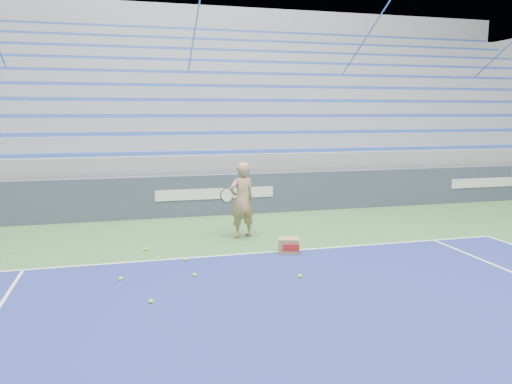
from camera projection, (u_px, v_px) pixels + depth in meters
sponsor_barrier at (215, 195)px, 13.52m from camera, size 30.00×0.32×1.10m
bleachers at (188, 123)px, 18.70m from camera, size 31.00×9.15×7.30m
tennis_player at (242, 200)px, 11.00m from camera, size 0.96×0.90×1.67m
ball_box at (289, 246)px, 9.83m from camera, size 0.47×0.42×0.30m
tennis_ball_0 at (151, 302)px, 7.23m from camera, size 0.07×0.07×0.07m
tennis_ball_1 at (159, 258)px, 9.41m from camera, size 0.07×0.07×0.07m
tennis_ball_2 at (186, 260)px, 9.30m from camera, size 0.07×0.07×0.07m
tennis_ball_3 at (195, 275)px, 8.42m from camera, size 0.07×0.07×0.07m
tennis_ball_4 at (300, 276)px, 8.36m from camera, size 0.07×0.07×0.07m
tennis_ball_5 at (121, 279)px, 8.23m from camera, size 0.07×0.07×0.07m
tennis_ball_6 at (279, 253)px, 9.77m from camera, size 0.07×0.07×0.07m
tennis_ball_7 at (145, 249)px, 10.03m from camera, size 0.07×0.07×0.07m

